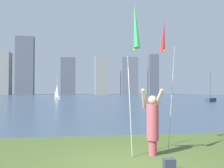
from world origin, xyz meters
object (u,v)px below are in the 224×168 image
Objects in this scene: sailboat_5 at (211,100)px; kite_flag_right at (164,39)px; bag at (169,165)px; sailboat_3 at (57,92)px; kite_flag_left at (135,29)px; person at (152,122)px.

kite_flag_right is at bearing -123.20° from sailboat_5.
sailboat_3 reaches higher than bag.
kite_flag_left is 1.77m from kite_flag_right.
person is 35.40m from sailboat_5.
sailboat_5 is (19.49, 29.55, -0.57)m from person.
kite_flag_right reaches higher than person.
kite_flag_right is 44.12m from sailboat_3.
kite_flag_left is 14.21× the size of bag.
kite_flag_right is at bearing 71.93° from bag.
sailboat_3 is at bearing 150.26° from sailboat_5.
person is 0.37× the size of sailboat_5.
kite_flag_right is 34.60m from sailboat_5.
sailboat_5 is at bearing 53.00° from person.
bag is at bearing -108.07° from kite_flag_right.
person is at bearing -123.42° from sailboat_5.
kite_flag_left is at bearing -143.12° from person.
bag is 0.06× the size of sailboat_5.
sailboat_3 is at bearing 97.72° from bag.
sailboat_3 is at bearing 97.15° from kite_flag_left.
kite_flag_left is 0.81× the size of sailboat_3.
kite_flag_right is 0.81× the size of sailboat_3.
sailboat_5 is at bearing 56.80° from kite_flag_right.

